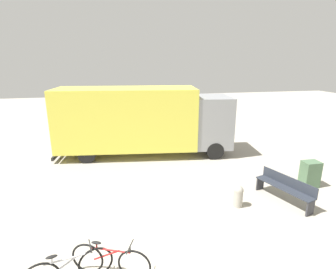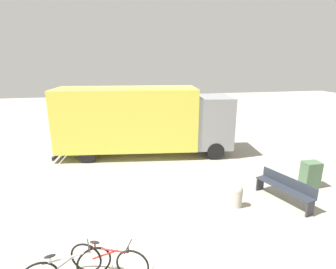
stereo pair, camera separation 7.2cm
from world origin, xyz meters
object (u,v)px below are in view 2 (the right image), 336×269
(delivery_truck, at_px, (143,119))
(utility_box, at_px, (310,174))
(park_bench, at_px, (285,187))
(bicycle_near, at_px, (67,269))
(bicycle_middle, at_px, (109,260))
(bollard_near_bench, at_px, (238,196))

(delivery_truck, bearing_deg, utility_box, -33.07)
(delivery_truck, xyz_separation_m, park_bench, (4.03, -5.42, -1.27))
(delivery_truck, bearing_deg, bicycle_near, -100.09)
(bicycle_middle, xyz_separation_m, bollard_near_bench, (3.91, 2.04, -0.00))
(park_bench, distance_m, utility_box, 1.69)
(bicycle_near, distance_m, utility_box, 8.40)
(park_bench, bearing_deg, bollard_near_bench, 72.78)
(bicycle_middle, bearing_deg, bicycle_near, -152.19)
(bicycle_near, height_order, bicycle_middle, same)
(park_bench, relative_size, bollard_near_bench, 2.87)
(delivery_truck, distance_m, utility_box, 7.38)
(bicycle_middle, distance_m, bollard_near_bench, 4.41)
(bicycle_near, bearing_deg, delivery_truck, 60.50)
(bicycle_middle, bearing_deg, delivery_truck, 100.58)
(bicycle_middle, height_order, utility_box, utility_box)
(bicycle_middle, distance_m, utility_box, 7.61)
(bicycle_near, height_order, bollard_near_bench, bicycle_near)
(bollard_near_bench, xyz_separation_m, utility_box, (3.16, 0.75, 0.10))
(delivery_truck, height_order, park_bench, delivery_truck)
(delivery_truck, height_order, utility_box, delivery_truck)
(bicycle_middle, bearing_deg, bollard_near_bench, 49.60)
(park_bench, relative_size, bicycle_near, 1.16)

